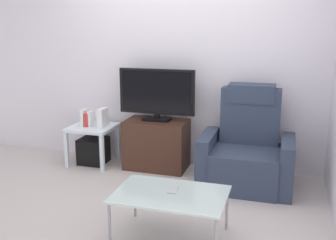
# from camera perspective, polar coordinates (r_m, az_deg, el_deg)

# --- Properties ---
(ground_plane) EXTENTS (6.40, 6.40, 0.00)m
(ground_plane) POSITION_cam_1_polar(r_m,az_deg,el_deg) (4.17, -4.01, -10.83)
(ground_plane) COLOR #BCB2AD
(wall_back) EXTENTS (6.40, 0.06, 2.60)m
(wall_back) POSITION_cam_1_polar(r_m,az_deg,el_deg) (4.89, 0.47, 8.65)
(wall_back) COLOR silver
(wall_back) RESTS_ON ground
(tv_stand) EXTENTS (0.74, 0.44, 0.60)m
(tv_stand) POSITION_cam_1_polar(r_m,az_deg,el_deg) (4.84, -1.65, -3.50)
(tv_stand) COLOR #3D2319
(tv_stand) RESTS_ON ground
(television) EXTENTS (0.92, 0.20, 0.62)m
(television) POSITION_cam_1_polar(r_m,az_deg,el_deg) (4.71, -1.63, 3.82)
(television) COLOR black
(television) RESTS_ON tv_stand
(recliner_armchair) EXTENTS (0.98, 0.78, 1.08)m
(recliner_armchair) POSITION_cam_1_polar(r_m,az_deg,el_deg) (4.41, 11.26, -4.49)
(recliner_armchair) COLOR #2D384C
(recliner_armchair) RESTS_ON ground
(side_table) EXTENTS (0.54, 0.54, 0.48)m
(side_table) POSITION_cam_1_polar(r_m,az_deg,el_deg) (5.07, -10.76, -1.70)
(side_table) COLOR silver
(side_table) RESTS_ON ground
(subwoofer_box) EXTENTS (0.32, 0.32, 0.32)m
(subwoofer_box) POSITION_cam_1_polar(r_m,az_deg,el_deg) (5.13, -10.64, -4.33)
(subwoofer_box) COLOR black
(subwoofer_box) RESTS_ON ground
(book_leftmost) EXTENTS (0.04, 0.12, 0.21)m
(book_leftmost) POSITION_cam_1_polar(r_m,az_deg,el_deg) (5.05, -11.96, 0.33)
(book_leftmost) COLOR white
(book_leftmost) RESTS_ON side_table
(book_middle) EXTENTS (0.05, 0.12, 0.17)m
(book_middle) POSITION_cam_1_polar(r_m,az_deg,el_deg) (5.03, -11.37, 0.06)
(book_middle) COLOR red
(book_middle) RESTS_ON side_table
(book_rightmost) EXTENTS (0.04, 0.11, 0.19)m
(book_rightmost) POSITION_cam_1_polar(r_m,az_deg,el_deg) (5.01, -11.05, 0.16)
(book_rightmost) COLOR white
(book_rightmost) RESTS_ON side_table
(game_console) EXTENTS (0.07, 0.20, 0.23)m
(game_console) POSITION_cam_1_polar(r_m,az_deg,el_deg) (4.96, -9.31, 0.34)
(game_console) COLOR white
(game_console) RESTS_ON side_table
(coffee_table) EXTENTS (0.90, 0.60, 0.39)m
(coffee_table) POSITION_cam_1_polar(r_m,az_deg,el_deg) (3.26, 0.38, -10.84)
(coffee_table) COLOR #B2C6C1
(coffee_table) RESTS_ON ground
(cell_phone) EXTENTS (0.09, 0.16, 0.01)m
(cell_phone) POSITION_cam_1_polar(r_m,az_deg,el_deg) (3.30, 0.73, -9.98)
(cell_phone) COLOR #B7B7BC
(cell_phone) RESTS_ON coffee_table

